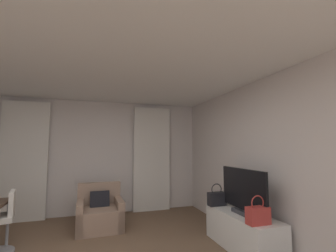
% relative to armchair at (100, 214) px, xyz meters
% --- Properties ---
extents(wall_window, '(5.12, 0.06, 2.60)m').
position_rel_armchair_xyz_m(wall_window, '(-0.15, 1.02, 1.03)').
color(wall_window, silver).
rests_on(wall_window, ground).
extents(wall_right, '(0.06, 6.12, 2.60)m').
position_rel_armchair_xyz_m(wall_right, '(2.38, -2.01, 1.03)').
color(wall_right, silver).
rests_on(wall_right, ground).
extents(ceiling, '(5.12, 6.12, 0.06)m').
position_rel_armchair_xyz_m(ceiling, '(-0.15, -2.01, 2.36)').
color(ceiling, white).
rests_on(ceiling, wall_left).
extents(curtain_left_panel, '(0.90, 0.06, 2.50)m').
position_rel_armchair_xyz_m(curtain_left_panel, '(-1.52, 0.89, 0.98)').
color(curtain_left_panel, silver).
rests_on(curtain_left_panel, ground).
extents(curtain_right_panel, '(0.90, 0.06, 2.50)m').
position_rel_armchair_xyz_m(curtain_right_panel, '(1.23, 0.89, 0.98)').
color(curtain_right_panel, silver).
rests_on(curtain_right_panel, ground).
extents(armchair, '(0.85, 0.81, 0.81)m').
position_rel_armchair_xyz_m(armchair, '(0.00, 0.00, 0.00)').
color(armchair, '#997A66').
rests_on(armchair, ground).
extents(desk_chair, '(0.48, 0.48, 0.88)m').
position_rel_armchair_xyz_m(desk_chair, '(-1.39, -0.64, 0.12)').
color(desk_chair, gray).
rests_on(desk_chair, ground).
extents(tv_console, '(0.51, 1.34, 0.53)m').
position_rel_armchair_xyz_m(tv_console, '(2.03, -1.57, -0.00)').
color(tv_console, white).
rests_on(tv_console, ground).
extents(tv_flatscreen, '(0.20, 1.03, 0.67)m').
position_rel_armchair_xyz_m(tv_flatscreen, '(2.03, -1.62, 0.58)').
color(tv_flatscreen, '#333338').
rests_on(tv_flatscreen, tv_console).
extents(handbag_primary, '(0.30, 0.14, 0.37)m').
position_rel_armchair_xyz_m(handbag_primary, '(1.89, -1.07, 0.38)').
color(handbag_primary, black).
rests_on(handbag_primary, tv_console).
extents(handbag_secondary, '(0.30, 0.14, 0.37)m').
position_rel_armchair_xyz_m(handbag_secondary, '(1.91, -2.08, 0.38)').
color(handbag_secondary, '#B73833').
rests_on(handbag_secondary, tv_console).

